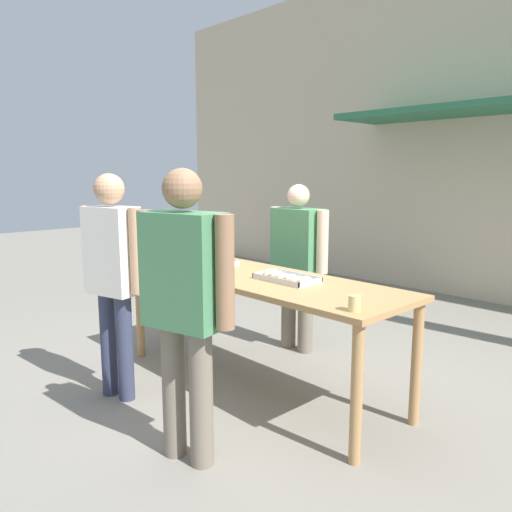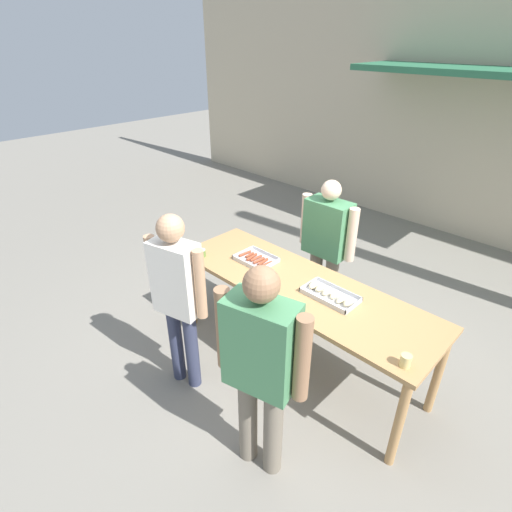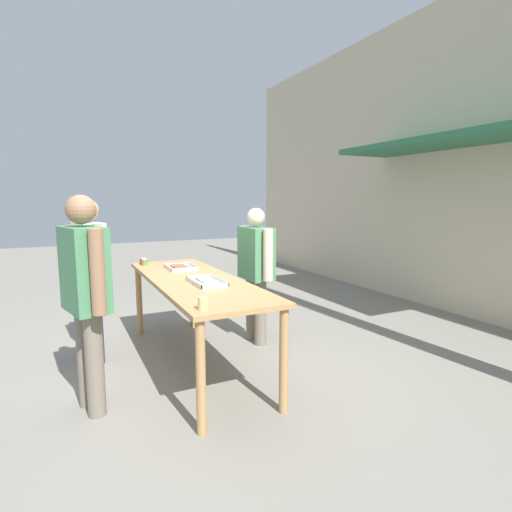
# 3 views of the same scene
# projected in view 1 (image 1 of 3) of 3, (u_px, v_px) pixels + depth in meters

# --- Properties ---
(ground_plane) EXTENTS (24.00, 24.00, 0.00)m
(ground_plane) POSITION_uv_depth(u_px,v_px,m) (256.00, 384.00, 3.97)
(ground_plane) COLOR gray
(building_facade_back) EXTENTS (12.00, 1.11, 4.50)m
(building_facade_back) POSITION_uv_depth(u_px,v_px,m) (485.00, 125.00, 6.29)
(building_facade_back) COLOR beige
(building_facade_back) RESTS_ON ground
(serving_table) EXTENTS (2.50, 0.80, 0.89)m
(serving_table) POSITION_uv_depth(u_px,v_px,m) (256.00, 288.00, 3.84)
(serving_table) COLOR tan
(serving_table) RESTS_ON ground
(food_tray_sausages) EXTENTS (0.37, 0.29, 0.04)m
(food_tray_sausages) POSITION_uv_depth(u_px,v_px,m) (212.00, 263.00, 4.25)
(food_tray_sausages) COLOR silver
(food_tray_sausages) RESTS_ON serving_table
(food_tray_buns) EXTENTS (0.46, 0.25, 0.06)m
(food_tray_buns) POSITION_uv_depth(u_px,v_px,m) (286.00, 277.00, 3.63)
(food_tray_buns) COLOR silver
(food_tray_buns) RESTS_ON serving_table
(condiment_jar_mustard) EXTENTS (0.07, 0.07, 0.07)m
(condiment_jar_mustard) POSITION_uv_depth(u_px,v_px,m) (147.00, 257.00, 4.42)
(condiment_jar_mustard) COLOR #B22319
(condiment_jar_mustard) RESTS_ON serving_table
(condiment_jar_ketchup) EXTENTS (0.07, 0.07, 0.07)m
(condiment_jar_ketchup) POSITION_uv_depth(u_px,v_px,m) (153.00, 258.00, 4.35)
(condiment_jar_ketchup) COLOR #567A38
(condiment_jar_ketchup) RESTS_ON serving_table
(beer_cup) EXTENTS (0.07, 0.07, 0.09)m
(beer_cup) POSITION_uv_depth(u_px,v_px,m) (354.00, 303.00, 2.82)
(beer_cup) COLOR #DBC67A
(beer_cup) RESTS_ON serving_table
(person_server_behind_table) EXTENTS (0.67, 0.26, 1.56)m
(person_server_behind_table) POSITION_uv_depth(u_px,v_px,m) (298.00, 255.00, 4.62)
(person_server_behind_table) COLOR #756B5B
(person_server_behind_table) RESTS_ON ground
(person_customer_holding_hotdog) EXTENTS (0.55, 0.30, 1.66)m
(person_customer_holding_hotdog) POSITION_uv_depth(u_px,v_px,m) (113.00, 267.00, 3.59)
(person_customer_holding_hotdog) COLOR #333851
(person_customer_holding_hotdog) RESTS_ON ground
(person_customer_with_cup) EXTENTS (0.64, 0.35, 1.69)m
(person_customer_with_cup) POSITION_uv_depth(u_px,v_px,m) (185.00, 294.00, 2.78)
(person_customer_with_cup) COLOR #756B5B
(person_customer_with_cup) RESTS_ON ground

